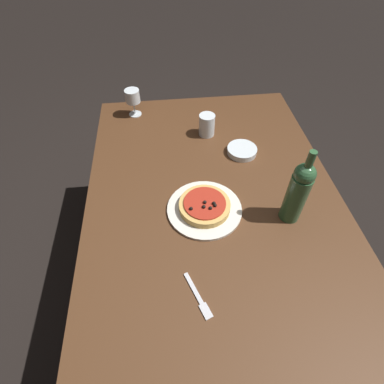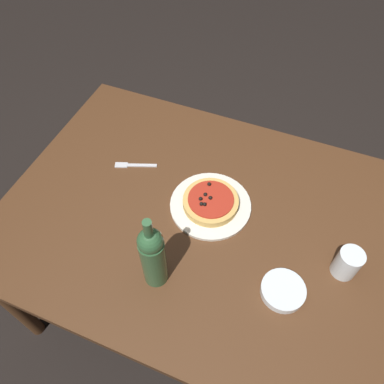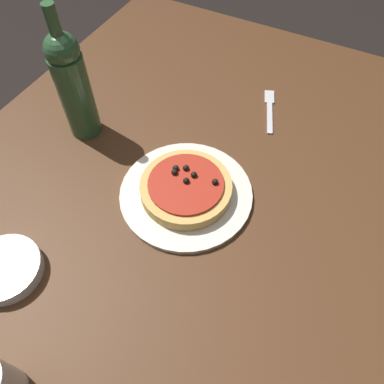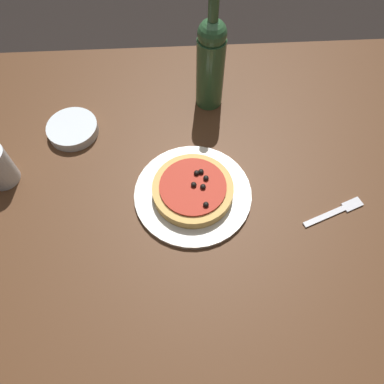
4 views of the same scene
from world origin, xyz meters
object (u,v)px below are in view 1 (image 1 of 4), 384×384
object	(u,v)px
wine_bottle	(298,192)
side_bowl	(242,151)
wine_glass	(133,97)
fork	(199,298)
dinner_plate	(204,209)
pizza	(205,205)
water_cup	(207,125)
dining_table	(214,210)

from	to	relation	value
wine_bottle	side_bowl	world-z (taller)	wine_bottle
wine_glass	fork	bearing A→B (deg)	-168.43
wine_bottle	wine_glass	bearing A→B (deg)	38.32
dinner_plate	fork	xyz separation A→B (m)	(-0.36, 0.07, -0.00)
side_bowl	fork	size ratio (longest dim) A/B	0.86
pizza	fork	size ratio (longest dim) A/B	1.24
water_cup	fork	world-z (taller)	water_cup
dinner_plate	wine_bottle	size ratio (longest dim) A/B	0.90
wine_glass	side_bowl	size ratio (longest dim) A/B	1.03
dining_table	water_cup	xyz separation A→B (m)	(0.44, -0.03, 0.13)
dining_table	wine_bottle	xyz separation A→B (m)	(-0.12, -0.27, 0.22)
dining_table	wine_bottle	world-z (taller)	wine_bottle
dining_table	dinner_plate	world-z (taller)	dinner_plate
dinner_plate	wine_bottle	world-z (taller)	wine_bottle
pizza	fork	world-z (taller)	pizza
dinner_plate	water_cup	world-z (taller)	water_cup
wine_glass	fork	world-z (taller)	wine_glass
water_cup	wine_bottle	bearing A→B (deg)	-156.09
water_cup	side_bowl	distance (m)	0.22
dinner_plate	wine_glass	distance (m)	0.77
pizza	fork	distance (m)	0.36
dining_table	fork	xyz separation A→B (m)	(-0.41, 0.12, 0.07)
fork	water_cup	bearing A→B (deg)	149.31
water_cup	side_bowl	size ratio (longest dim) A/B	0.78
dinner_plate	wine_glass	xyz separation A→B (m)	(0.70, 0.28, 0.10)
wine_glass	water_cup	distance (m)	0.43
side_bowl	fork	xyz separation A→B (m)	(-0.68, 0.29, -0.01)
dinner_plate	fork	distance (m)	0.36
wine_bottle	water_cup	distance (m)	0.61
dinner_plate	dining_table	bearing A→B (deg)	-44.84
dining_table	dinner_plate	xyz separation A→B (m)	(-0.05, 0.05, 0.08)
wine_bottle	dinner_plate	bearing A→B (deg)	78.49
fork	wine_glass	bearing A→B (deg)	170.70
dining_table	dinner_plate	distance (m)	0.11
dinner_plate	side_bowl	bearing A→B (deg)	-34.65
water_cup	fork	bearing A→B (deg)	170.18
wine_glass	wine_bottle	distance (m)	0.98
wine_bottle	water_cup	bearing A→B (deg)	23.91
wine_glass	wine_bottle	xyz separation A→B (m)	(-0.77, -0.61, 0.04)
dining_table	side_bowl	bearing A→B (deg)	-32.44
dinner_plate	side_bowl	distance (m)	0.40
dining_table	wine_glass	xyz separation A→B (m)	(0.65, 0.33, 0.18)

